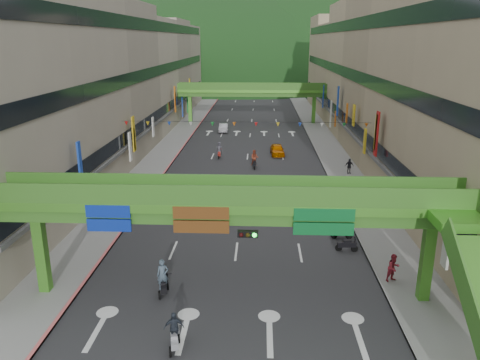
% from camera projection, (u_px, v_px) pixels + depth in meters
% --- Properties ---
extents(road_slab, '(18.00, 140.00, 0.02)m').
position_uv_depth(road_slab, '(249.00, 141.00, 69.44)').
color(road_slab, '#28282B').
rests_on(road_slab, ground).
extents(sidewalk_left, '(4.00, 140.00, 0.15)m').
position_uv_depth(sidewalk_left, '(176.00, 139.00, 69.89)').
color(sidewalk_left, gray).
rests_on(sidewalk_left, ground).
extents(sidewalk_right, '(4.00, 140.00, 0.15)m').
position_uv_depth(sidewalk_right, '(324.00, 141.00, 68.96)').
color(sidewalk_right, gray).
rests_on(sidewalk_right, ground).
extents(curb_left, '(0.20, 140.00, 0.18)m').
position_uv_depth(curb_left, '(189.00, 139.00, 69.80)').
color(curb_left, '#CC5959').
rests_on(curb_left, ground).
extents(curb_right, '(0.20, 140.00, 0.18)m').
position_uv_depth(curb_right, '(311.00, 141.00, 69.04)').
color(curb_right, gray).
rests_on(curb_right, ground).
extents(building_row_left, '(12.80, 95.00, 19.00)m').
position_uv_depth(building_row_left, '(119.00, 75.00, 67.51)').
color(building_row_left, '#9E937F').
rests_on(building_row_left, ground).
extents(building_row_right, '(12.80, 95.00, 19.00)m').
position_uv_depth(building_row_right, '(384.00, 76.00, 65.92)').
color(building_row_right, gray).
rests_on(building_row_right, ground).
extents(overpass_near, '(28.00, 12.27, 7.10)m').
position_uv_depth(overpass_near, '(247.00, 217.00, 25.22)').
color(overpass_near, '#4C9E2D').
rests_on(overpass_near, ground).
extents(overpass_far, '(28.00, 2.20, 7.10)m').
position_uv_depth(overpass_far, '(252.00, 93.00, 82.24)').
color(overpass_far, '#4C9E2D').
rests_on(overpass_far, ground).
extents(hill_left, '(168.00, 140.00, 112.00)m').
position_uv_depth(hill_left, '(217.00, 80.00, 175.30)').
color(hill_left, '#1C4419').
rests_on(hill_left, ground).
extents(hill_right, '(208.00, 176.00, 128.00)m').
position_uv_depth(hill_right, '(318.00, 76.00, 192.75)').
color(hill_right, '#1C4419').
rests_on(hill_right, ground).
extents(bunting_string, '(26.00, 0.36, 0.47)m').
position_uv_depth(bunting_string, '(245.00, 124.00, 48.59)').
color(bunting_string, black).
rests_on(bunting_string, ground).
extents(scooter_rider_near, '(0.80, 1.57, 2.21)m').
position_uv_depth(scooter_rider_near, '(163.00, 278.00, 27.26)').
color(scooter_rider_near, black).
rests_on(scooter_rider_near, ground).
extents(scooter_rider_mid, '(0.94, 1.60, 2.21)m').
position_uv_depth(scooter_rider_mid, '(255.00, 159.00, 54.13)').
color(scooter_rider_mid, black).
rests_on(scooter_rider_mid, ground).
extents(scooter_rider_left, '(1.04, 1.58, 2.02)m').
position_uv_depth(scooter_rider_left, '(174.00, 331.00, 22.38)').
color(scooter_rider_left, gray).
rests_on(scooter_rider_left, ground).
extents(scooter_rider_far, '(0.89, 1.60, 2.08)m').
position_uv_depth(scooter_rider_far, '(219.00, 150.00, 58.88)').
color(scooter_rider_far, maroon).
rests_on(scooter_rider_far, ground).
extents(parked_scooter_row, '(1.60, 7.15, 1.08)m').
position_uv_depth(parked_scooter_row, '(339.00, 227.00, 36.13)').
color(parked_scooter_row, black).
rests_on(parked_scooter_row, ground).
extents(car_silver, '(1.55, 4.09, 1.33)m').
position_uv_depth(car_silver, '(223.00, 128.00, 75.72)').
color(car_silver, '#B3B0B9').
rests_on(car_silver, ground).
extents(car_yellow, '(1.89, 4.22, 1.41)m').
position_uv_depth(car_yellow, '(277.00, 150.00, 60.53)').
color(car_yellow, '#C66300').
rests_on(car_yellow, ground).
extents(pedestrian_red, '(1.07, 0.98, 1.76)m').
position_uv_depth(pedestrian_red, '(393.00, 270.00, 28.60)').
color(pedestrian_red, '#A32332').
rests_on(pedestrian_red, ground).
extents(pedestrian_dark, '(1.03, 0.54, 1.67)m').
position_uv_depth(pedestrian_dark, '(349.00, 167.00, 51.71)').
color(pedestrian_dark, black).
rests_on(pedestrian_dark, ground).
extents(pedestrian_blue, '(0.82, 0.66, 1.54)m').
position_uv_depth(pedestrian_blue, '(379.00, 199.00, 41.57)').
color(pedestrian_blue, '#39405E').
rests_on(pedestrian_blue, ground).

